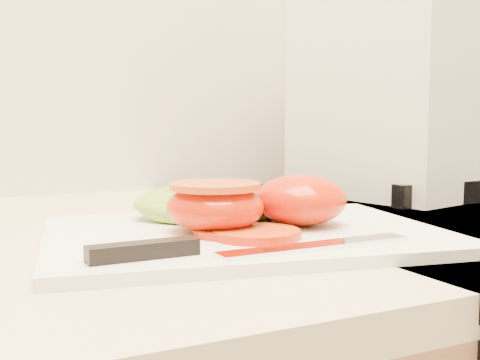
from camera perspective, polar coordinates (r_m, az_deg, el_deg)
name	(u,v)px	position (r m, az deg, el deg)	size (l,w,h in m)	color
cutting_board	(245,235)	(0.55, 0.46, -5.24)	(0.36, 0.26, 0.01)	white
tomato_half_dome	(300,200)	(0.58, 5.72, -1.88)	(0.09, 0.09, 0.05)	red
tomato_half_cut	(215,205)	(0.54, -2.37, -2.38)	(0.09, 0.09, 0.04)	red
tomato_slice_0	(256,233)	(0.52, 1.53, -5.09)	(0.08, 0.08, 0.01)	#CC4F13
tomato_slice_1	(232,231)	(0.53, -0.74, -4.89)	(0.07, 0.07, 0.01)	#CC4F13
lettuce_leaf_0	(211,204)	(0.62, -2.79, -2.26)	(0.16, 0.11, 0.03)	#8EB42F
lettuce_leaf_1	(251,204)	(0.64, 1.03, -2.32)	(0.11, 0.08, 0.02)	#8EB42F
knife	(215,248)	(0.45, -2.41, -6.49)	(0.26, 0.05, 0.01)	silver
appliance	(394,93)	(0.92, 14.36, 8.00)	(0.20, 0.25, 0.30)	silver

